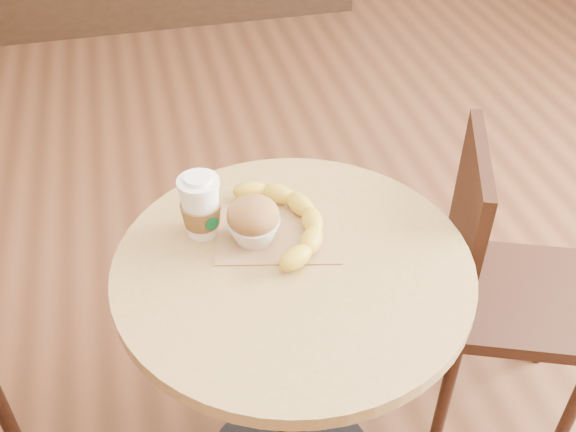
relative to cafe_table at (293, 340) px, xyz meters
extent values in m
cylinder|color=black|center=(0.00, 0.00, -0.15)|extent=(0.07, 0.07, 0.72)
cylinder|color=#A3844B|center=(0.00, 0.00, 0.21)|extent=(0.68, 0.68, 0.03)
cylinder|color=black|center=(-0.65, 0.16, -0.31)|extent=(0.04, 0.04, 0.44)
cube|color=black|center=(0.60, 0.09, -0.12)|extent=(0.47, 0.47, 0.04)
cylinder|color=black|center=(0.69, -0.11, -0.32)|extent=(0.03, 0.03, 0.41)
cylinder|color=black|center=(0.80, 0.18, -0.32)|extent=(0.03, 0.03, 0.41)
cylinder|color=black|center=(0.40, 0.00, -0.32)|extent=(0.03, 0.03, 0.41)
cylinder|color=black|center=(0.51, 0.29, -0.32)|extent=(0.03, 0.03, 0.41)
cube|color=black|center=(0.45, 0.15, 0.11)|extent=(0.15, 0.33, 0.38)
cube|color=#9F784D|center=(-0.01, 0.09, 0.23)|extent=(0.27, 0.23, 0.00)
cylinder|color=white|center=(-0.15, 0.13, 0.35)|extent=(0.08, 0.08, 0.01)
cylinder|color=white|center=(-0.15, 0.13, 0.36)|extent=(0.05, 0.05, 0.01)
cylinder|color=#074C25|center=(-0.14, 0.09, 0.27)|extent=(0.03, 0.01, 0.03)
ellipsoid|color=brown|center=(-0.06, 0.08, 0.29)|extent=(0.10, 0.10, 0.07)
ellipsoid|color=beige|center=(-0.06, 0.08, 0.31)|extent=(0.04, 0.04, 0.02)
camera|label=1|loc=(-0.23, -0.88, 1.10)|focal=42.00mm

